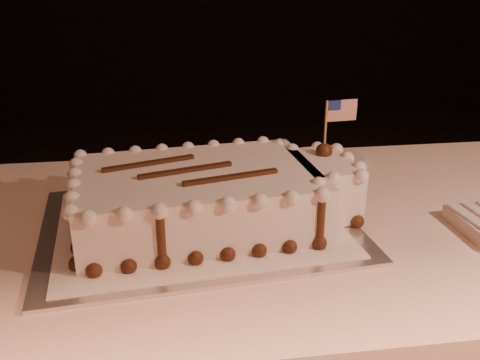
{
  "coord_description": "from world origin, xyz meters",
  "views": [
    {
      "loc": [
        -0.44,
        -0.33,
        1.22
      ],
      "look_at": [
        -0.31,
        0.59,
        0.84
      ],
      "focal_mm": 40.0,
      "sensor_mm": 36.0,
      "label": 1
    }
  ],
  "objects": [
    {
      "name": "banquet_table",
      "position": [
        0.0,
        0.6,
        0.38
      ],
      "size": [
        2.4,
        0.8,
        0.75
      ],
      "primitive_type": "cube",
      "color": "#FFD8C5",
      "rests_on": "ground"
    },
    {
      "name": "cake_board",
      "position": [
        -0.39,
        0.59,
        0.75
      ],
      "size": [
        0.62,
        0.49,
        0.01
      ],
      "primitive_type": "cube",
      "rotation": [
        0.0,
        0.0,
        0.09
      ],
      "color": "silver",
      "rests_on": "banquet_table"
    },
    {
      "name": "doily",
      "position": [
        -0.39,
        0.59,
        0.76
      ],
      "size": [
        0.56,
        0.44,
        0.0
      ],
      "primitive_type": "cube",
      "rotation": [
        0.0,
        0.0,
        0.09
      ],
      "color": "white",
      "rests_on": "cake_board"
    },
    {
      "name": "sheet_cake",
      "position": [
        -0.35,
        0.59,
        0.81
      ],
      "size": [
        0.56,
        0.35,
        0.22
      ],
      "color": "white",
      "rests_on": "doily"
    },
    {
      "name": "side_plate",
      "position": [
        -0.02,
        0.9,
        0.76
      ],
      "size": [
        0.16,
        0.16,
        0.01
      ],
      "primitive_type": "cylinder",
      "color": "white",
      "rests_on": "banquet_table"
    }
  ]
}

